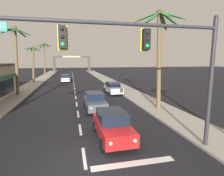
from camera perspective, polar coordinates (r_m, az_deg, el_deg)
The scene contains 14 objects.
ground_plane at distance 9.12m, azimuth -8.69°, elevation -22.48°, with size 220.00×220.00×0.00m, color black.
sidewalk_right at distance 29.36m, azimuth 3.58°, elevation -0.27°, with size 3.20×110.00×0.14m, color #9E998E.
sidewalk_left at distance 29.10m, azimuth -27.35°, elevation -1.34°, with size 3.20×110.00×0.14m, color #9E998E.
lane_markings at distance 27.91m, azimuth -10.95°, elevation -1.03°, with size 4.28×86.72×0.01m.
traffic_signal_mast at distance 8.55m, azimuth 11.32°, elevation 10.79°, with size 11.46×0.41×6.95m.
sedan_lead_at_stop_bar at distance 11.04m, azimuth 0.05°, elevation -11.68°, with size 2.01×4.47×1.68m.
sedan_third_in_queue at distance 17.18m, azimuth -5.52°, elevation -4.21°, with size 1.98×4.46×1.68m.
sedan_oncoming_far at distance 40.12m, azimuth -14.68°, elevation 3.05°, with size 2.01×4.47×1.68m.
sedan_parked_nearest_kerb at distance 25.20m, azimuth 0.34°, elevation 0.03°, with size 2.04×4.49×1.68m.
palm_left_second at distance 26.69m, azimuth -28.48°, elevation 10.92°, with size 3.87×3.82×9.01m.
palm_left_third at distance 41.26m, azimuth -23.92°, elevation 8.86°, with size 3.36×3.34×7.65m.
palm_left_farthest at distance 55.87m, azimuth -20.89°, elevation 10.49°, with size 4.73×4.52×9.74m.
palm_right_second at distance 17.21m, azimuth 14.95°, elevation 13.95°, with size 4.18×4.52×9.22m.
town_gateway_arch at distance 72.50m, azimuth -12.73°, elevation 8.24°, with size 14.38×0.90×6.46m.
Camera 1 is at (-0.49, -7.78, 4.73)m, focal length 28.54 mm.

